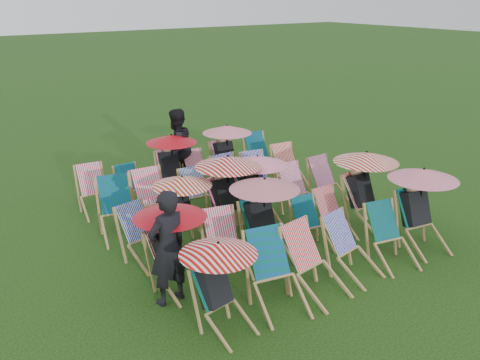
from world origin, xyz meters
TOP-DOWN VIEW (x-y plane):
  - ground at (0.00, 0.00)m, footprint 100.00×100.00m
  - deckchair_0 at (-2.06, -2.25)m, footprint 1.00×1.09m
  - deckchair_1 at (-1.16, -2.25)m, footprint 0.84×1.06m
  - deckchair_2 at (-0.49, -2.30)m, footprint 0.81×1.02m
  - deckchair_3 at (0.35, -2.22)m, footprint 0.77×0.96m
  - deckchair_4 at (1.13, -2.31)m, footprint 0.77×0.96m
  - deckchair_5 at (1.98, -2.20)m, footprint 1.16×1.23m
  - deckchair_6 at (-2.08, -1.00)m, footprint 1.07×1.16m
  - deckchair_7 at (-1.18, -1.03)m, footprint 0.78×0.97m
  - deckchair_8 at (-0.42, -1.02)m, footprint 1.13×1.18m
  - deckchair_9 at (0.46, -1.17)m, footprint 0.66×0.84m
  - deckchair_10 at (1.11, -1.05)m, footprint 0.58×0.79m
  - deckchair_11 at (1.89, -1.07)m, footprint 1.18×1.28m
  - deckchair_12 at (-2.06, 0.00)m, footprint 0.77×0.95m
  - deckchair_13 at (-1.24, 0.18)m, footprint 1.02×1.08m
  - deckchair_14 at (-0.32, 0.14)m, footprint 1.19×1.27m
  - deckchair_15 at (0.33, 0.16)m, footprint 1.09×1.13m
  - deckchair_16 at (1.25, 0.04)m, footprint 0.67×0.91m
  - deckchair_17 at (2.11, 0.12)m, footprint 0.65×0.89m
  - deckchair_18 at (-2.03, 1.13)m, footprint 0.86×1.06m
  - deckchair_19 at (-1.31, 1.13)m, footprint 0.73×0.98m
  - deckchair_20 at (-0.37, 1.14)m, footprint 0.63×0.85m
  - deckchair_21 at (0.45, 1.16)m, footprint 0.69×0.94m
  - deckchair_22 at (1.16, 1.23)m, footprint 0.73×0.93m
  - deckchair_23 at (2.02, 1.24)m, footprint 0.69×0.93m
  - deckchair_24 at (-1.99, 2.41)m, footprint 0.68×0.90m
  - deckchair_25 at (-1.26, 2.27)m, footprint 0.55×0.76m
  - deckchair_26 at (-0.26, 2.47)m, footprint 1.09×1.16m
  - deckchair_27 at (0.34, 2.32)m, footprint 0.58×0.80m
  - deckchair_28 at (1.13, 2.39)m, footprint 1.11×1.16m
  - deckchair_29 at (2.05, 2.30)m, footprint 0.69×0.93m
  - person_left at (-2.30, -1.27)m, footprint 0.67×0.49m
  - person_rear at (0.09, 2.88)m, footprint 0.99×0.85m

SIDE VIEW (x-z plane):
  - ground at x=0.00m, z-range 0.00..0.00m
  - deckchair_25 at x=-1.26m, z-range 0.00..0.82m
  - deckchair_10 at x=1.11m, z-range 0.00..0.83m
  - deckchair_9 at x=0.46m, z-range 0.00..0.84m
  - deckchair_27 at x=0.34m, z-range 0.00..0.85m
  - deckchair_20 at x=-0.37m, z-range 0.00..0.89m
  - deckchair_12 at x=-2.06m, z-range 0.00..0.91m
  - deckchair_24 at x=-1.99m, z-range 0.00..0.92m
  - deckchair_22 at x=1.16m, z-range 0.00..0.93m
  - deckchair_3 at x=0.35m, z-range 0.00..0.93m
  - deckchair_4 at x=1.13m, z-range 0.00..0.94m
  - deckchair_7 at x=-1.18m, z-range 0.00..0.94m
  - deckchair_17 at x=2.11m, z-range 0.00..0.94m
  - deckchair_23 at x=2.02m, z-range 0.00..0.96m
  - deckchair_16 at x=1.25m, z-range 0.00..0.96m
  - deckchair_29 at x=2.05m, z-range 0.00..0.98m
  - deckchair_21 at x=0.45m, z-range 0.00..1.00m
  - deckchair_2 at x=-0.49m, z-range 0.00..1.01m
  - deckchair_18 at x=-2.03m, z-range 0.00..1.02m
  - deckchair_19 at x=-1.31m, z-range 0.00..1.03m
  - deckchair_1 at x=-1.16m, z-range 0.00..1.03m
  - deckchair_0 at x=-2.06m, z-range 0.03..1.22m
  - deckchair_13 at x=-1.24m, z-range 0.03..1.24m
  - deckchair_6 at x=-2.08m, z-range 0.03..1.30m
  - deckchair_26 at x=-0.26m, z-range 0.04..1.32m
  - deckchair_15 at x=0.33m, z-range 0.04..1.33m
  - deckchair_28 at x=1.13m, z-range 0.04..1.35m
  - deckchair_8 at x=-0.42m, z-range 0.04..1.38m
  - deckchair_5 at x=1.98m, z-range 0.04..1.41m
  - deckchair_11 at x=1.89m, z-range 0.04..1.44m
  - deckchair_14 at x=-0.32m, z-range 0.04..1.44m
  - person_left at x=-2.30m, z-range 0.00..1.67m
  - person_rear at x=0.09m, z-range 0.00..1.75m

